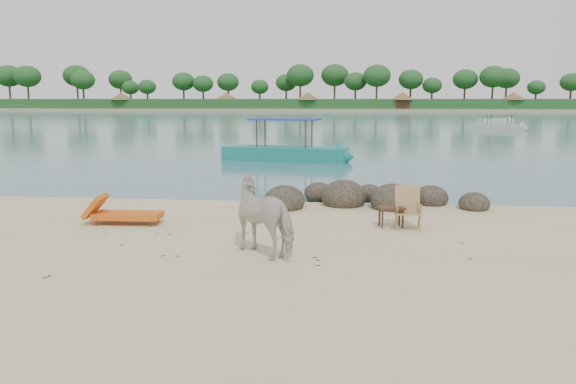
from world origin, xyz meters
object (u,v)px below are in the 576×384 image
object	(u,v)px
boat_near	(285,126)
boulders	(362,199)
side_table	(391,218)
lounge_chair	(128,213)
deck_chair	(408,210)
cow	(267,216)

from	to	relation	value
boat_near	boulders	bearing A→B (deg)	-63.84
boat_near	side_table	bearing A→B (deg)	-64.59
lounge_chair	deck_chair	xyz separation A→B (m)	(6.93, 0.13, 0.20)
boulders	side_table	distance (m)	2.89
boulders	lounge_chair	size ratio (longest dim) A/B	3.08
deck_chair	boulders	bearing A→B (deg)	109.49
deck_chair	cow	bearing A→B (deg)	-140.82
boulders	boat_near	xyz separation A→B (m)	(-3.69, 12.53, 1.55)
side_table	deck_chair	world-z (taller)	deck_chair
side_table	deck_chair	bearing A→B (deg)	-33.73
side_table	lounge_chair	world-z (taller)	lounge_chair
cow	side_table	distance (m)	3.77
cow	boat_near	bearing A→B (deg)	-134.76
cow	deck_chair	xyz separation A→B (m)	(3.07, 2.43, -0.28)
cow	side_table	world-z (taller)	cow
cow	boat_near	xyz separation A→B (m)	(-1.63, 17.95, 0.96)
lounge_chair	boat_near	size ratio (longest dim) A/B	0.29
cow	deck_chair	size ratio (longest dim) A/B	1.84
boulders	deck_chair	size ratio (longest dim) A/B	6.31
side_table	cow	bearing A→B (deg)	-146.49
cow	deck_chair	bearing A→B (deg)	168.35
boulders	deck_chair	world-z (taller)	deck_chair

